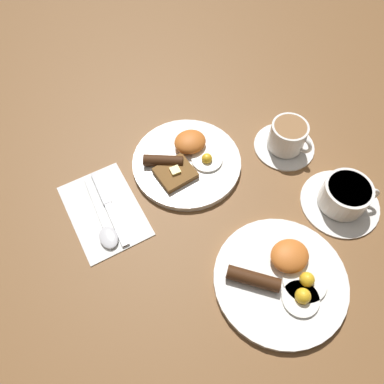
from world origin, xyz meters
name	(u,v)px	position (x,y,z in m)	size (l,w,h in m)	color
ground_plane	(187,165)	(0.00, 0.00, 0.00)	(3.00, 3.00, 0.00)	brown
breakfast_plate_near	(186,160)	(0.00, 0.00, 0.01)	(0.24, 0.24, 0.05)	white
breakfast_plate_far	(282,278)	(-0.05, 0.32, 0.01)	(0.25, 0.25, 0.05)	white
teacup_near	(287,139)	(-0.23, 0.05, 0.03)	(0.14, 0.14, 0.07)	white
teacup_far	(344,197)	(-0.25, 0.23, 0.03)	(0.17, 0.17, 0.06)	white
napkin	(104,210)	(0.21, 0.03, 0.00)	(0.14, 0.20, 0.01)	white
knife	(107,203)	(0.20, 0.02, 0.01)	(0.02, 0.19, 0.01)	silver
spoon	(106,230)	(0.22, 0.08, 0.01)	(0.04, 0.18, 0.01)	silver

